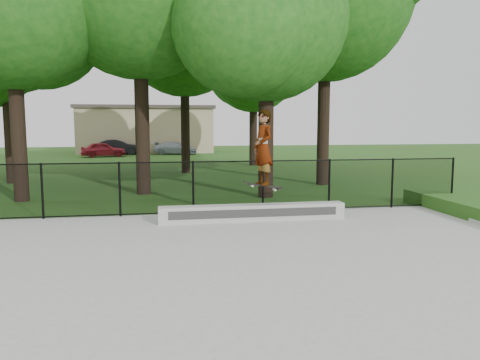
% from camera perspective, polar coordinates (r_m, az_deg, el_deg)
% --- Properties ---
extents(ground, '(100.00, 100.00, 0.00)m').
position_cam_1_polar(ground, '(7.59, -2.27, -12.93)').
color(ground, '#305517').
rests_on(ground, ground).
extents(concrete_slab, '(14.00, 12.00, 0.06)m').
position_cam_1_polar(concrete_slab, '(7.58, -2.27, -12.71)').
color(concrete_slab, '#9D9C97').
rests_on(concrete_slab, ground).
extents(grind_ledge, '(4.89, 0.40, 0.43)m').
position_cam_1_polar(grind_ledge, '(12.25, 1.60, -3.99)').
color(grind_ledge, '#AAABA6').
rests_on(grind_ledge, concrete_slab).
extents(car_a, '(3.66, 2.05, 1.18)m').
position_cam_1_polar(car_a, '(38.99, -16.34, 3.59)').
color(car_a, maroon).
rests_on(car_a, ground).
extents(car_b, '(3.69, 1.75, 1.30)m').
position_cam_1_polar(car_b, '(41.45, -14.74, 3.89)').
color(car_b, black).
rests_on(car_b, ground).
extents(car_c, '(3.71, 2.33, 1.09)m').
position_cam_1_polar(car_c, '(41.10, -7.91, 3.88)').
color(car_c, '#99A4AE').
rests_on(car_c, ground).
extents(skater_airborne, '(0.84, 0.81, 2.08)m').
position_cam_1_polar(skater_airborne, '(12.06, 2.86, 3.85)').
color(skater_airborne, black).
rests_on(skater_airborne, ground).
extents(chainlink_fence, '(16.06, 0.06, 1.50)m').
position_cam_1_polar(chainlink_fence, '(13.14, -5.73, -0.92)').
color(chainlink_fence, black).
rests_on(chainlink_fence, concrete_slab).
extents(tree_row, '(20.69, 18.48, 11.46)m').
position_cam_1_polar(tree_row, '(21.13, -9.36, 18.84)').
color(tree_row, black).
rests_on(tree_row, ground).
extents(distant_building, '(12.40, 6.40, 4.30)m').
position_cam_1_polar(distant_building, '(45.10, -11.34, 6.12)').
color(distant_building, tan).
rests_on(distant_building, ground).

